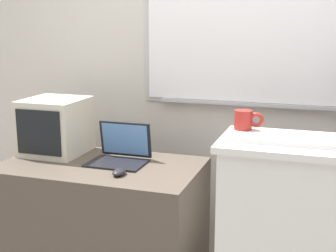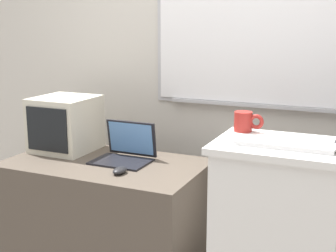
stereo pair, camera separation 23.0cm
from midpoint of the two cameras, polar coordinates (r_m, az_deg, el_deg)
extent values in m
cube|color=beige|center=(2.86, 8.46, 9.43)|extent=(6.40, 0.12, 2.70)
cube|color=#B7B7BC|center=(2.76, 13.01, 13.06)|extent=(1.81, 0.02, 1.06)
cube|color=white|center=(2.76, 12.99, 13.06)|extent=(1.76, 0.02, 1.01)
cube|color=#B7B7BC|center=(2.78, 12.44, 2.34)|extent=(1.58, 0.04, 0.02)
cube|color=silver|center=(2.28, 10.54, -14.25)|extent=(0.53, 0.41, 0.96)
cube|color=silver|center=(2.10, 11.08, -2.14)|extent=(0.57, 0.44, 0.03)
cube|color=#4C4238|center=(2.72, -10.45, -12.10)|extent=(1.08, 0.63, 0.74)
cube|color=black|center=(2.57, -8.86, -4.54)|extent=(0.31, 0.22, 0.01)
cube|color=black|center=(2.65, -7.70, -1.62)|extent=(0.30, 0.04, 0.20)
cube|color=#598CCC|center=(2.64, -7.78, -1.64)|extent=(0.27, 0.03, 0.18)
cube|color=silver|center=(2.04, 11.47, -1.88)|extent=(0.41, 0.13, 0.02)
ellipsoid|color=black|center=(2.38, -8.75, -5.61)|extent=(0.06, 0.10, 0.03)
cube|color=beige|center=(2.83, -15.84, -0.03)|extent=(0.33, 0.34, 0.32)
cube|color=black|center=(2.69, -17.92, -0.81)|extent=(0.27, 0.01, 0.25)
cylinder|color=maroon|center=(2.26, 6.30, 0.71)|extent=(0.09, 0.09, 0.10)
torus|color=maroon|center=(2.25, 7.86, 0.72)|extent=(0.07, 0.02, 0.07)
camera|label=1|loc=(0.12, -92.86, -0.64)|focal=50.00mm
camera|label=2|loc=(0.12, 87.14, 0.64)|focal=50.00mm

